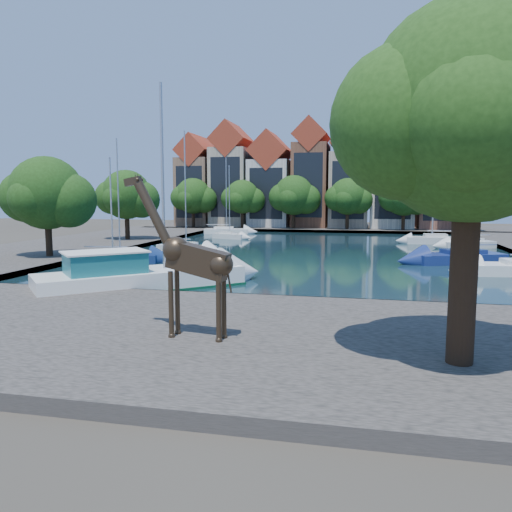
{
  "coord_description": "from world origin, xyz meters",
  "views": [
    {
      "loc": [
        4.61,
        -24.56,
        5.54
      ],
      "look_at": [
        -0.33,
        -2.0,
        2.71
      ],
      "focal_mm": 35.0,
      "sensor_mm": 36.0,
      "label": 1
    }
  ],
  "objects_px": {
    "plane_tree": "(476,120)",
    "giraffe_statue": "(190,259)",
    "motorsailer": "(135,274)",
    "sailboat_left_a": "(113,269)"
  },
  "relations": [
    {
      "from": "sailboat_left_a",
      "to": "plane_tree",
      "type": "bearing_deg",
      "value": -37.49
    },
    {
      "from": "giraffe_statue",
      "to": "sailboat_left_a",
      "type": "distance_m",
      "value": 17.91
    },
    {
      "from": "plane_tree",
      "to": "motorsailer",
      "type": "bearing_deg",
      "value": 145.99
    },
    {
      "from": "motorsailer",
      "to": "sailboat_left_a",
      "type": "bearing_deg",
      "value": 130.69
    },
    {
      "from": "giraffe_statue",
      "to": "motorsailer",
      "type": "distance_m",
      "value": 12.26
    },
    {
      "from": "motorsailer",
      "to": "plane_tree",
      "type": "bearing_deg",
      "value": -34.01
    },
    {
      "from": "motorsailer",
      "to": "sailboat_left_a",
      "type": "xyz_separation_m",
      "value": [
        -3.71,
        4.31,
        -0.42
      ]
    },
    {
      "from": "sailboat_left_a",
      "to": "giraffe_statue",
      "type": "bearing_deg",
      "value": -53.07
    },
    {
      "from": "plane_tree",
      "to": "sailboat_left_a",
      "type": "distance_m",
      "value": 25.72
    },
    {
      "from": "plane_tree",
      "to": "giraffe_statue",
      "type": "relative_size",
      "value": 1.86
    }
  ]
}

